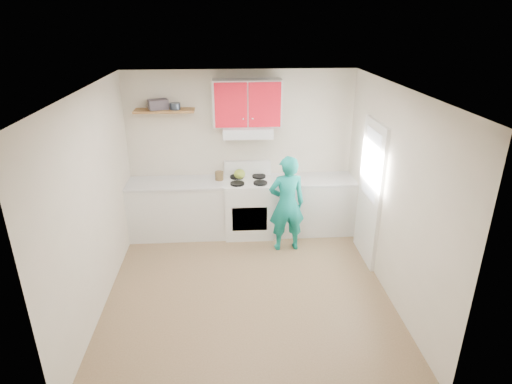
{
  "coord_description": "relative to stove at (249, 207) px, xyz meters",
  "views": [
    {
      "loc": [
        -0.22,
        -4.71,
        3.34
      ],
      "look_at": [
        0.15,
        0.55,
        1.15
      ],
      "focal_mm": 29.82,
      "sensor_mm": 36.0,
      "label": 1
    }
  ],
  "objects": [
    {
      "name": "tin",
      "position": [
        -1.09,
        0.15,
        1.63
      ],
      "size": [
        0.2,
        0.2,
        0.1
      ],
      "primitive_type": "cylinder",
      "rotation": [
        0.0,
        0.0,
        0.29
      ],
      "color": "#333D4C",
      "rests_on": "shelf"
    },
    {
      "name": "front_wall",
      "position": [
        -0.1,
        -3.47,
        0.84
      ],
      "size": [
        3.6,
        0.04,
        2.6
      ],
      "primitive_type": "cube",
      "color": "beige",
      "rests_on": "floor"
    },
    {
      "name": "back_wall",
      "position": [
        -0.1,
        0.32,
        0.84
      ],
      "size": [
        3.6,
        0.04,
        2.6
      ],
      "primitive_type": "cube",
      "color": "beige",
      "rests_on": "floor"
    },
    {
      "name": "shelf",
      "position": [
        -1.25,
        0.18,
        1.56
      ],
      "size": [
        0.9,
        0.3,
        0.04
      ],
      "primitive_type": "cube",
      "color": "brown",
      "rests_on": "back_wall"
    },
    {
      "name": "floor",
      "position": [
        -0.1,
        -1.57,
        -0.46
      ],
      "size": [
        3.8,
        3.8,
        0.0
      ],
      "primitive_type": "plane",
      "color": "brown",
      "rests_on": "ground"
    },
    {
      "name": "crock",
      "position": [
        -0.46,
        0.07,
        0.52
      ],
      "size": [
        0.17,
        0.17,
        0.16
      ],
      "primitive_type": "cylinder",
      "rotation": [
        0.0,
        0.0,
        0.34
      ],
      "color": "brown",
      "rests_on": "counter_left"
    },
    {
      "name": "counter_left",
      "position": [
        -1.14,
        0.02,
        -0.01
      ],
      "size": [
        1.52,
        0.6,
        0.9
      ],
      "primitive_type": "cube",
      "color": "silver",
      "rests_on": "floor"
    },
    {
      "name": "upper_cabinets",
      "position": [
        0.0,
        0.16,
        1.66
      ],
      "size": [
        1.02,
        0.33,
        0.7
      ],
      "primitive_type": "cube",
      "color": "red",
      "rests_on": "back_wall"
    },
    {
      "name": "counter_right",
      "position": [
        1.04,
        0.02,
        -0.01
      ],
      "size": [
        1.32,
        0.6,
        0.9
      ],
      "primitive_type": "cube",
      "color": "silver",
      "rests_on": "floor"
    },
    {
      "name": "door",
      "position": [
        1.68,
        -0.88,
        0.56
      ],
      "size": [
        0.05,
        0.85,
        2.05
      ],
      "primitive_type": "cube",
      "color": "white",
      "rests_on": "floor"
    },
    {
      "name": "stove",
      "position": [
        0.0,
        0.0,
        0.0
      ],
      "size": [
        0.76,
        0.65,
        0.92
      ],
      "primitive_type": "cube",
      "color": "white",
      "rests_on": "floor"
    },
    {
      "name": "person",
      "position": [
        0.54,
        -0.55,
        0.29
      ],
      "size": [
        0.57,
        0.4,
        1.5
      ],
      "primitive_type": "imported",
      "rotation": [
        0.0,
        0.0,
        3.22
      ],
      "color": "#0D7D72",
      "rests_on": "floor"
    },
    {
      "name": "books",
      "position": [
        -1.34,
        0.19,
        1.65
      ],
      "size": [
        0.33,
        0.29,
        0.15
      ],
      "primitive_type": "cube",
      "rotation": [
        0.0,
        0.0,
        0.35
      ],
      "color": "#453E46",
      "rests_on": "shelf"
    },
    {
      "name": "door_glass",
      "position": [
        1.65,
        -0.88,
        0.99
      ],
      "size": [
        0.01,
        0.55,
        0.95
      ],
      "primitive_type": "cube",
      "color": "white",
      "rests_on": "door"
    },
    {
      "name": "cutting_board",
      "position": [
        0.98,
        -0.08,
        0.45
      ],
      "size": [
        0.37,
        0.32,
        0.02
      ],
      "primitive_type": "cube",
      "rotation": [
        0.0,
        0.0,
        -0.35
      ],
      "color": "olive",
      "rests_on": "counter_right"
    },
    {
      "name": "ceiling",
      "position": [
        -0.1,
        -1.57,
        2.14
      ],
      "size": [
        3.6,
        3.8,
        0.04
      ],
      "primitive_type": "cube",
      "color": "white",
      "rests_on": "floor"
    },
    {
      "name": "range_hood",
      "position": [
        0.0,
        0.1,
        1.24
      ],
      "size": [
        0.76,
        0.44,
        0.15
      ],
      "primitive_type": "cube",
      "color": "silver",
      "rests_on": "back_wall"
    },
    {
      "name": "silicone_mat",
      "position": [
        1.26,
        -0.05,
        0.44
      ],
      "size": [
        0.33,
        0.3,
        0.01
      ],
      "primitive_type": "cube",
      "rotation": [
        0.0,
        0.0,
        0.27
      ],
      "color": "red",
      "rests_on": "counter_right"
    },
    {
      "name": "right_wall",
      "position": [
        1.7,
        -1.57,
        0.84
      ],
      "size": [
        0.04,
        3.8,
        2.6
      ],
      "primitive_type": "cube",
      "color": "beige",
      "rests_on": "floor"
    },
    {
      "name": "left_wall",
      "position": [
        -1.9,
        -1.57,
        0.84
      ],
      "size": [
        0.04,
        3.8,
        2.6
      ],
      "primitive_type": "cube",
      "color": "beige",
      "rests_on": "floor"
    },
    {
      "name": "kettle",
      "position": [
        -0.13,
        0.11,
        0.54
      ],
      "size": [
        0.23,
        0.23,
        0.16
      ],
      "primitive_type": "ellipsoid",
      "rotation": [
        0.0,
        0.0,
        0.3
      ],
      "color": "olive",
      "rests_on": "stove"
    }
  ]
}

